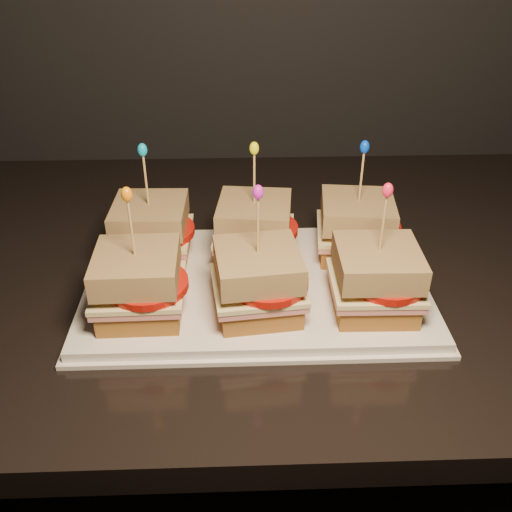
{
  "coord_description": "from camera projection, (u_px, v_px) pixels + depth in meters",
  "views": [
    {
      "loc": [
        -0.54,
        0.94,
        1.37
      ],
      "look_at": [
        -0.51,
        1.55,
        0.98
      ],
      "focal_mm": 40.0,
      "sensor_mm": 36.0,
      "label": 1
    }
  ],
  "objects": [
    {
      "name": "cabinet",
      "position": [
        274.0,
        466.0,
        1.09
      ],
      "size": [
        2.48,
        0.69,
        0.89
      ],
      "primitive_type": "cube",
      "color": "black",
      "rests_on": "ground"
    },
    {
      "name": "granite_slab",
      "position": [
        279.0,
        263.0,
        0.84
      ],
      "size": [
        2.52,
        0.73,
        0.04
      ],
      "primitive_type": "cube",
      "color": "black",
      "rests_on": "cabinet"
    },
    {
      "name": "platter",
      "position": [
        256.0,
        286.0,
        0.74
      ],
      "size": [
        0.43,
        0.27,
        0.02
      ],
      "primitive_type": "cube",
      "color": "white",
      "rests_on": "granite_slab"
    },
    {
      "name": "platter_rim",
      "position": [
        256.0,
        290.0,
        0.75
      ],
      "size": [
        0.45,
        0.28,
        0.01
      ],
      "primitive_type": "cube",
      "color": "white",
      "rests_on": "granite_slab"
    },
    {
      "name": "sandwich_0_bread_bot",
      "position": [
        154.0,
        249.0,
        0.78
      ],
      "size": [
        0.1,
        0.1,
        0.03
      ],
      "primitive_type": "cube",
      "rotation": [
        0.0,
        0.0,
        -0.03
      ],
      "color": "brown",
      "rests_on": "platter"
    },
    {
      "name": "sandwich_0_ham",
      "position": [
        152.0,
        238.0,
        0.77
      ],
      "size": [
        0.1,
        0.1,
        0.01
      ],
      "primitive_type": "cube",
      "rotation": [
        0.0,
        0.0,
        -0.03
      ],
      "color": "#C57368",
      "rests_on": "sandwich_0_bread_bot"
    },
    {
      "name": "sandwich_0_cheese",
      "position": [
        152.0,
        233.0,
        0.77
      ],
      "size": [
        0.11,
        0.1,
        0.01
      ],
      "primitive_type": "cube",
      "rotation": [
        0.0,
        0.0,
        -0.03
      ],
      "color": "beige",
      "rests_on": "sandwich_0_ham"
    },
    {
      "name": "sandwich_0_tomato",
      "position": [
        160.0,
        231.0,
        0.76
      ],
      "size": [
        0.09,
        0.09,
        0.01
      ],
      "primitive_type": "cylinder",
      "color": "#AC140A",
      "rests_on": "sandwich_0_cheese"
    },
    {
      "name": "sandwich_0_bread_top",
      "position": [
        150.0,
        215.0,
        0.75
      ],
      "size": [
        0.1,
        0.1,
        0.03
      ],
      "primitive_type": "cube",
      "rotation": [
        0.0,
        0.0,
        -0.03
      ],
      "color": "#562F0F",
      "rests_on": "sandwich_0_tomato"
    },
    {
      "name": "sandwich_0_pick",
      "position": [
        146.0,
        183.0,
        0.73
      ],
      "size": [
        0.0,
        0.0,
        0.09
      ],
      "primitive_type": "cylinder",
      "color": "tan",
      "rests_on": "sandwich_0_bread_top"
    },
    {
      "name": "sandwich_0_frill",
      "position": [
        142.0,
        150.0,
        0.7
      ],
      "size": [
        0.01,
        0.01,
        0.02
      ],
      "primitive_type": "ellipsoid",
      "color": "#0997BD",
      "rests_on": "sandwich_0_pick"
    },
    {
      "name": "sandwich_1_bread_bot",
      "position": [
        254.0,
        247.0,
        0.78
      ],
      "size": [
        0.1,
        0.1,
        0.03
      ],
      "primitive_type": "cube",
      "rotation": [
        0.0,
        0.0,
        -0.12
      ],
      "color": "brown",
      "rests_on": "platter"
    },
    {
      "name": "sandwich_1_ham",
      "position": [
        254.0,
        236.0,
        0.77
      ],
      "size": [
        0.11,
        0.11,
        0.01
      ],
      "primitive_type": "cube",
      "rotation": [
        0.0,
        0.0,
        -0.12
      ],
      "color": "#C57368",
      "rests_on": "sandwich_1_bread_bot"
    },
    {
      "name": "sandwich_1_cheese",
      "position": [
        254.0,
        232.0,
        0.77
      ],
      "size": [
        0.11,
        0.11,
        0.01
      ],
      "primitive_type": "cube",
      "rotation": [
        0.0,
        0.0,
        -0.12
      ],
      "color": "beige",
      "rests_on": "sandwich_1_ham"
    },
    {
      "name": "sandwich_1_tomato",
      "position": [
        263.0,
        229.0,
        0.76
      ],
      "size": [
        0.09,
        0.09,
        0.01
      ],
      "primitive_type": "cylinder",
      "color": "#AC140A",
      "rests_on": "sandwich_1_cheese"
    },
    {
      "name": "sandwich_1_bread_top",
      "position": [
        254.0,
        213.0,
        0.76
      ],
      "size": [
        0.11,
        0.11,
        0.03
      ],
      "primitive_type": "cube",
      "rotation": [
        0.0,
        0.0,
        -0.12
      ],
      "color": "#562F0F",
      "rests_on": "sandwich_1_tomato"
    },
    {
      "name": "sandwich_1_pick",
      "position": [
        254.0,
        181.0,
        0.73
      ],
      "size": [
        0.0,
        0.0,
        0.09
      ],
      "primitive_type": "cylinder",
      "color": "tan",
      "rests_on": "sandwich_1_bread_top"
    },
    {
      "name": "sandwich_1_frill",
      "position": [
        254.0,
        148.0,
        0.71
      ],
      "size": [
        0.01,
        0.01,
        0.02
      ],
      "primitive_type": "ellipsoid",
      "color": "#DFE70E",
      "rests_on": "sandwich_1_pick"
    },
    {
      "name": "sandwich_2_bread_bot",
      "position": [
        354.0,
        245.0,
        0.79
      ],
      "size": [
        0.1,
        0.1,
        0.03
      ],
      "primitive_type": "cube",
      "rotation": [
        0.0,
        0.0,
        -0.11
      ],
      "color": "brown",
      "rests_on": "platter"
    },
    {
      "name": "sandwich_2_ham",
      "position": [
        355.0,
        234.0,
        0.78
      ],
      "size": [
        0.11,
        0.11,
        0.01
      ],
      "primitive_type": "cube",
      "rotation": [
        0.0,
        0.0,
        -0.11
      ],
      "color": "#C57368",
      "rests_on": "sandwich_2_bread_bot"
    },
    {
      "name": "sandwich_2_cheese",
      "position": [
        356.0,
        230.0,
        0.77
      ],
      "size": [
        0.11,
        0.11,
        0.01
      ],
      "primitive_type": "cube",
      "rotation": [
        0.0,
        0.0,
        -0.11
      ],
      "color": "beige",
      "rests_on": "sandwich_2_ham"
    },
    {
      "name": "sandwich_2_tomato",
      "position": [
        366.0,
        227.0,
        0.77
      ],
      "size": [
        0.09,
        0.09,
        0.01
      ],
      "primitive_type": "cylinder",
      "color": "#AC140A",
      "rests_on": "sandwich_2_cheese"
    },
    {
      "name": "sandwich_2_bread_top",
      "position": [
        358.0,
        212.0,
        0.76
      ],
      "size": [
        0.1,
        0.1,
        0.03
      ],
      "primitive_type": "cube",
      "rotation": [
        0.0,
        0.0,
        -0.11
      ],
      "color": "#562F0F",
      "rests_on": "sandwich_2_tomato"
    },
    {
      "name": "sandwich_2_pick",
      "position": [
        361.0,
        180.0,
        0.74
      ],
      "size": [
        0.0,
        0.0,
        0.09
      ],
      "primitive_type": "cylinder",
      "color": "tan",
      "rests_on": "sandwich_2_bread_top"
    },
    {
      "name": "sandwich_2_frill",
      "position": [
        365.0,
        147.0,
        0.71
      ],
      "size": [
        0.01,
        0.01,
        0.02
      ],
      "primitive_type": "ellipsoid",
      "color": "#063EDC",
      "rests_on": "sandwich_2_pick"
    },
    {
      "name": "sandwich_3_bread_bot",
      "position": [
        141.0,
        303.0,
        0.67
      ],
      "size": [
        0.09,
        0.09,
        0.03
      ],
      "primitive_type": "cube",
      "rotation": [
        0.0,
        0.0,
        0.02
      ],
      "color": "brown",
      "rests_on": "platter"
    },
    {
      "name": "sandwich_3_ham",
      "position": [
        140.0,
        292.0,
        0.67
      ],
      "size": [
        0.1,
        0.1,
        0.01
      ],
      "primitive_type": "cube",
      "rotation": [
        0.0,
        0.0,
        0.02
      ],
      "color": "#C57368",
      "rests_on": "sandwich_3_bread_bot"
    },
    {
      "name": "sandwich_3_cheese",
      "position": [
        139.0,
        287.0,
        0.66
      ],
      "size": [
        0.11,
        0.1,
        0.01
      ],
      "primitive_type": "cube",
      "rotation": [
        0.0,
        0.0,
        0.02
      ],
      "color": "beige",
      "rests_on": "sandwich_3_ham"
    },
    {
      "name": "sandwich_3_tomato",
      "position": [
        148.0,
        284.0,
        0.65
      ],
      "size": [
        0.09,
        0.09,
        0.01
      ],
      "primitive_type": "cylinder",
      "color": "#AC140A",
      "rests_on": "sandwich_3_cheese"
    },
    {
      "name": "sandwich_3_bread_top",
      "position": [
        136.0,
        267.0,
        0.65
      ],
      "size": [
        0.1,
        0.1,
        0.03
      ],
      "primitive_type": "cube",
      "rotation": [
        0.0,
        0.0,
        0.02
      ],
      "color": "#562F0F",
      "rests_on": "sandwich_3_tomato"
    },
    {
      "name": "sandwich_3_pick",
      "position": [
        132.0,
        231.0,
        0.62
      ],
      "size": [
        0.0,
        0.0,
        0.09
      ],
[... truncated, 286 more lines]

